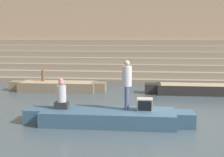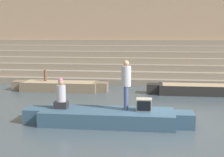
{
  "view_description": "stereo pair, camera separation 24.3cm",
  "coord_description": "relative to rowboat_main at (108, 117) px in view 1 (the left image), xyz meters",
  "views": [
    {
      "loc": [
        -0.62,
        -10.71,
        3.03
      ],
      "look_at": [
        -1.79,
        0.6,
        1.38
      ],
      "focal_mm": 50.0,
      "sensor_mm": 36.0,
      "label": 1
    },
    {
      "loc": [
        -0.38,
        -10.68,
        3.03
      ],
      "look_at": [
        -1.79,
        0.6,
        1.38
      ],
      "focal_mm": 50.0,
      "sensor_mm": 36.0,
      "label": 2
    }
  ],
  "objects": [
    {
      "name": "rowboat_main",
      "position": [
        0.0,
        0.0,
        0.0
      ],
      "size": [
        5.68,
        1.52,
        0.48
      ],
      "rotation": [
        0.0,
        0.0,
        -0.03
      ],
      "color": "#33516B",
      "rests_on": "ground"
    },
    {
      "name": "mooring_post",
      "position": [
        -4.22,
        5.98,
        0.28
      ],
      "size": [
        0.16,
        0.16,
        1.08
      ],
      "primitive_type": "cylinder",
      "color": "brown",
      "rests_on": "ground"
    },
    {
      "name": "person_standing",
      "position": [
        0.61,
        0.16,
        1.19
      ],
      "size": [
        0.32,
        0.32,
        1.66
      ],
      "rotation": [
        0.0,
        0.0,
        -0.29
      ],
      "color": "#3D4C75",
      "rests_on": "rowboat_main"
    },
    {
      "name": "ground_plane",
      "position": [
        1.79,
        0.6,
        -0.26
      ],
      "size": [
        120.0,
        120.0,
        0.0
      ],
      "primitive_type": "plane",
      "color": "#3D4C56"
    },
    {
      "name": "person_rowing",
      "position": [
        -1.62,
        0.08,
        0.65
      ],
      "size": [
        0.45,
        0.35,
        1.05
      ],
      "rotation": [
        0.0,
        0.0,
        -0.18
      ],
      "color": "#28282D",
      "rests_on": "rowboat_main"
    },
    {
      "name": "back_wall",
      "position": [
        1.79,
        12.66,
        4.11
      ],
      "size": [
        34.2,
        1.28,
        8.79
      ],
      "color": "tan",
      "rests_on": "ground"
    },
    {
      "name": "ghat_steps",
      "position": [
        1.79,
        10.53,
        0.66
      ],
      "size": [
        36.0,
        4.3,
        2.58
      ],
      "color": "gray",
      "rests_on": "ground"
    },
    {
      "name": "moored_boat_shore",
      "position": [
        4.08,
        5.72,
        0.0
      ],
      "size": [
        5.71,
        1.26,
        0.49
      ],
      "rotation": [
        0.0,
        0.0,
        0.06
      ],
      "color": "black",
      "rests_on": "ground"
    },
    {
      "name": "tv_set",
      "position": [
        1.21,
        0.09,
        0.43
      ],
      "size": [
        0.52,
        0.41,
        0.41
      ],
      "rotation": [
        0.0,
        0.0,
        -0.08
      ],
      "color": "#9E998E",
      "rests_on": "rowboat_main"
    },
    {
      "name": "moored_boat_distant",
      "position": [
        -3.38,
        5.82,
        0.0
      ],
      "size": [
        5.14,
        1.26,
        0.49
      ],
      "rotation": [
        0.0,
        0.0,
        -0.08
      ],
      "color": "#756651",
      "rests_on": "ground"
    }
  ]
}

